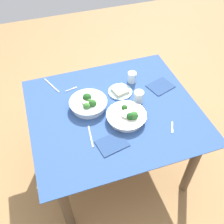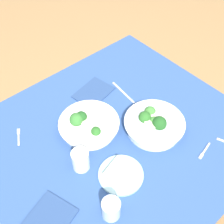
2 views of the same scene
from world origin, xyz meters
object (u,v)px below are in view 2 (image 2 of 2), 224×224
bread_side_plate (121,174)px  napkin_folded_upper (48,221)px  water_glass_center (111,209)px  fork_by_near_bowl (19,136)px  fork_by_far_bowl (204,151)px  napkin_folded_lower (93,92)px  broccoli_bowl_far (154,124)px  table_knife_left (123,92)px  water_glass_side (81,160)px  broccoli_bowl_near (88,125)px

bread_side_plate → napkin_folded_upper: size_ratio=0.99×
water_glass_center → fork_by_near_bowl: bearing=-81.3°
fork_by_far_bowl → napkin_folded_lower: 0.61m
napkin_folded_lower → fork_by_far_bowl: bearing=102.8°
broccoli_bowl_far → napkin_folded_upper: (0.60, 0.04, -0.03)m
table_knife_left → napkin_folded_upper: bearing=-59.3°
water_glass_side → napkin_folded_lower: (-0.31, -0.30, -0.05)m
fork_by_far_bowl → napkin_folded_lower: (0.13, -0.60, 0.00)m
water_glass_side → table_knife_left: water_glass_side is taller
water_glass_side → napkin_folded_lower: 0.43m
water_glass_side → fork_by_far_bowl: water_glass_side is taller
broccoli_bowl_near → napkin_folded_lower: bearing=-134.3°
table_knife_left → napkin_folded_upper: 0.72m
broccoli_bowl_near → water_glass_side: water_glass_side is taller
water_glass_center → table_knife_left: size_ratio=0.47×
table_knife_left → broccoli_bowl_near: bearing=-70.8°
water_glass_center → napkin_folded_upper: size_ratio=0.46×
broccoli_bowl_far → fork_by_near_bowl: size_ratio=3.09×
napkin_folded_upper → napkin_folded_lower: 0.67m
water_glass_side → napkin_folded_upper: (0.23, 0.10, -0.05)m
broccoli_bowl_far → napkin_folded_lower: broccoli_bowl_far is taller
broccoli_bowl_near → bread_side_plate: (0.05, 0.28, -0.02)m
water_glass_side → fork_by_near_bowl: 0.33m
broccoli_bowl_near → bread_side_plate: size_ratio=1.50×
water_glass_center → bread_side_plate: bearing=-145.1°
bread_side_plate → table_knife_left: 0.47m
water_glass_side → napkin_folded_upper: size_ratio=0.52×
broccoli_bowl_far → fork_by_near_bowl: 0.61m
broccoli_bowl_far → water_glass_center: 0.44m
water_glass_center → broccoli_bowl_near: bearing=-116.3°
broccoli_bowl_far → table_knife_left: (-0.06, -0.27, -0.03)m
water_glass_center → fork_by_far_bowl: size_ratio=0.86×
broccoli_bowl_near → fork_by_near_bowl: broccoli_bowl_near is taller
fork_by_far_bowl → table_knife_left: same height
broccoli_bowl_near → fork_by_near_bowl: 0.32m
broccoli_bowl_near → water_glass_side: (0.14, 0.14, 0.02)m
broccoli_bowl_near → water_glass_side: 0.20m
water_glass_center → fork_by_far_bowl: (-0.48, 0.06, -0.04)m
water_glass_side → napkin_folded_upper: bearing=23.7°
fork_by_near_bowl → water_glass_side: bearing=-130.2°
napkin_folded_lower → napkin_folded_upper: bearing=37.0°
water_glass_center → fork_by_near_bowl: water_glass_center is taller
water_glass_side → broccoli_bowl_far: bearing=170.3°
napkin_folded_lower → water_glass_side: bearing=44.7°
broccoli_bowl_near → water_glass_side: bearing=43.5°
broccoli_bowl_far → napkin_folded_lower: size_ratio=1.45×
fork_by_near_bowl → napkin_folded_upper: bearing=-166.6°
fork_by_far_bowl → broccoli_bowl_far: bearing=-83.3°
table_knife_left → napkin_folded_upper: size_ratio=0.98×
fork_by_near_bowl → broccoli_bowl_near: bearing=-94.6°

